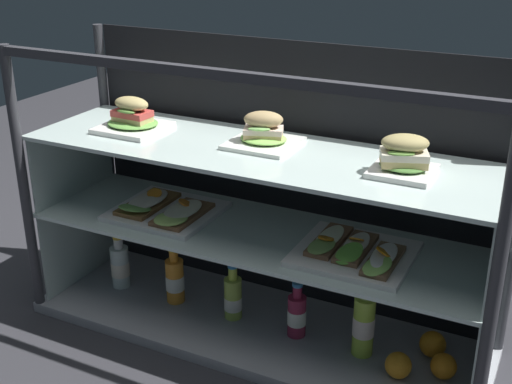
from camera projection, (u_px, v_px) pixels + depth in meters
The scene contains 20 objects.
ground_plane at pixel (256, 334), 2.30m from camera, with size 6.00×6.00×0.02m, color #313136.
case_base_deck at pixel (256, 327), 2.29m from camera, with size 1.54×0.48×0.04m, color #9E9FA6.
case_frame at pixel (275, 177), 2.21m from camera, with size 1.54×0.48×0.95m.
riser_lower_tier at pixel (256, 280), 2.22m from camera, with size 1.47×0.41×0.33m.
shelf_lower_glass at pixel (256, 234), 2.15m from camera, with size 1.49×0.43×0.01m, color silver.
riser_upper_tier at pixel (256, 194), 2.10m from camera, with size 1.47×0.41×0.26m.
shelf_upper_glass at pixel (256, 152), 2.04m from camera, with size 1.49×0.43×0.01m, color silver.
plated_roll_sandwich_left_of_center at pixel (132, 119), 2.21m from camera, with size 0.21×0.21×0.11m.
plated_roll_sandwich_mid_left at pixel (263, 134), 2.07m from camera, with size 0.21×0.21×0.11m.
plated_roll_sandwich_far_right at pixel (404, 158), 1.84m from camera, with size 0.17×0.17×0.11m.
open_sandwich_tray_mid_right at pixel (164, 209), 2.26m from camera, with size 0.34×0.32×0.06m.
open_sandwich_tray_center at pixel (355, 252), 1.98m from camera, with size 0.34×0.31×0.07m.
juice_bottle_front_left_end at pixel (120, 266), 2.48m from camera, with size 0.07×0.07×0.21m.
juice_bottle_near_post at pixel (175, 280), 2.38m from camera, with size 0.07×0.07×0.22m.
juice_bottle_back_right at pixel (234, 297), 2.29m from camera, with size 0.06×0.06×0.20m.
juice_bottle_front_right_end at pixel (297, 315), 2.19m from camera, with size 0.06×0.06×0.20m.
juice_bottle_tucked_behind at pixel (364, 324), 2.08m from camera, with size 0.07×0.07×0.25m.
orange_fruit_beside_bottles at pixel (444, 366), 2.00m from camera, with size 0.08×0.08×0.08m, color orange.
orange_fruit_near_left_post at pixel (398, 365), 2.00m from camera, with size 0.08×0.08×0.08m, color orange.
orange_fruit_rolled_forward at pixel (433, 344), 2.10m from camera, with size 0.08×0.08×0.08m, color orange.
Camera 1 is at (0.86, -1.73, 1.32)m, focal length 47.05 mm.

